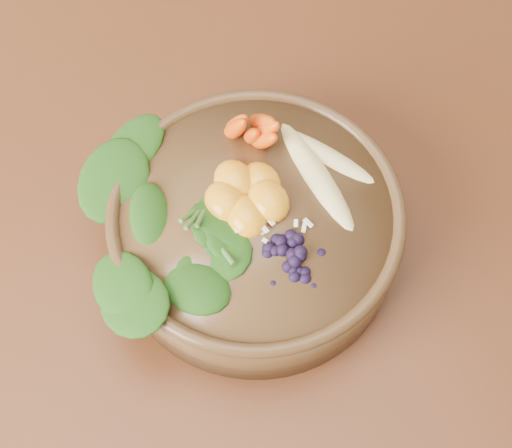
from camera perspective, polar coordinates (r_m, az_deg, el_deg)
The scene contains 9 objects.
ground at distance 1.42m, azimuth -5.31°, elevation -10.11°, with size 4.00×4.00×0.00m, color #381E0F.
dining_table at distance 0.82m, azimuth -9.10°, elevation 3.43°, with size 1.60×0.90×0.75m.
stoneware_bowl at distance 0.64m, azimuth -0.00°, elevation -0.41°, with size 0.26×0.26×0.07m, color #50361D.
kale_heap at distance 0.60m, azimuth -6.01°, elevation 3.59°, with size 0.17×0.15×0.04m, color #204F11, non-canonical shape.
carrot_cluster at distance 0.62m, azimuth -0.25°, elevation 9.34°, with size 0.05×0.05×0.07m, color #E3480E, non-canonical shape.
banana_halves at distance 0.62m, azimuth 5.36°, elevation 5.30°, with size 0.08×0.14×0.02m.
mandarin_cluster at distance 0.60m, azimuth -0.74°, elevation 2.86°, with size 0.07×0.08×0.03m, color orange, non-canonical shape.
blueberry_pile at distance 0.57m, azimuth 3.29°, elevation -1.78°, with size 0.12×0.09×0.04m, color black, non-canonical shape.
coconut_flakes at distance 0.60m, azimuth 1.12°, elevation 0.08°, with size 0.08×0.06×0.01m, color white, non-canonical shape.
Camera 1 is at (-0.07, -0.43, 1.36)m, focal length 50.00 mm.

